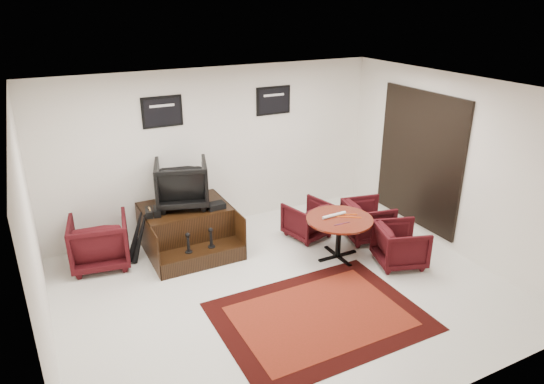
{
  "coord_description": "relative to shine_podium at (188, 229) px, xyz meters",
  "views": [
    {
      "loc": [
        -2.81,
        -5.14,
        3.84
      ],
      "look_at": [
        0.27,
        0.9,
        1.12
      ],
      "focal_mm": 32.0,
      "sensor_mm": 36.0,
      "label": 1
    }
  ],
  "objects": [
    {
      "name": "table_clutter",
      "position": [
        2.11,
        -1.38,
        0.35
      ],
      "size": [
        0.55,
        0.39,
        0.01
      ],
      "color": "#EA550D",
      "rests_on": "meeting_table"
    },
    {
      "name": "polish_kit",
      "position": [
        0.42,
        -0.24,
        0.43
      ],
      "size": [
        0.29,
        0.21,
        0.1
      ],
      "primitive_type": "cube",
      "rotation": [
        0.0,
        0.0,
        0.05
      ],
      "color": "black",
      "rests_on": "shine_podium"
    },
    {
      "name": "ground",
      "position": [
        0.81,
        -1.82,
        -0.33
      ],
      "size": [
        6.0,
        6.0,
        0.0
      ],
      "primitive_type": "plane",
      "color": "silver",
      "rests_on": "ground"
    },
    {
      "name": "umbrella_black",
      "position": [
        -0.8,
        -0.11,
        0.08
      ],
      "size": [
        0.3,
        0.11,
        0.81
      ],
      "primitive_type": null,
      "color": "black",
      "rests_on": "ground"
    },
    {
      "name": "shine_chair",
      "position": [
        0.0,
        0.14,
        0.8
      ],
      "size": [
        0.99,
        0.95,
        0.83
      ],
      "primitive_type": "imported",
      "rotation": [
        0.0,
        0.0,
        2.85
      ],
      "color": "black",
      "rests_on": "shine_podium"
    },
    {
      "name": "table_chair_window",
      "position": [
        2.83,
        -1.07,
        0.04
      ],
      "size": [
        0.8,
        0.83,
        0.74
      ],
      "primitive_type": "imported",
      "rotation": [
        0.0,
        0.0,
        1.37
      ],
      "color": "black",
      "rests_on": "ground"
    },
    {
      "name": "shoes_pair",
      "position": [
        -0.54,
        -0.03,
        0.44
      ],
      "size": [
        0.27,
        0.32,
        0.11
      ],
      "color": "black",
      "rests_on": "shine_podium"
    },
    {
      "name": "paper_roll",
      "position": [
        1.98,
        -1.29,
        0.37
      ],
      "size": [
        0.42,
        0.07,
        0.05
      ],
      "primitive_type": "cylinder",
      "rotation": [
        0.0,
        1.57,
        0.04
      ],
      "color": "silver",
      "rests_on": "meeting_table"
    },
    {
      "name": "area_rug",
      "position": [
        0.92,
        -2.58,
        -0.32
      ],
      "size": [
        2.6,
        1.95,
        0.01
      ],
      "color": "black",
      "rests_on": "ground"
    },
    {
      "name": "table_chair_back",
      "position": [
        1.96,
        -0.54,
        0.02
      ],
      "size": [
        0.79,
        0.76,
        0.69
      ],
      "primitive_type": "imported",
      "rotation": [
        0.0,
        0.0,
        3.37
      ],
      "color": "black",
      "rests_on": "ground"
    },
    {
      "name": "shine_podium",
      "position": [
        0.0,
        0.0,
        0.0
      ],
      "size": [
        1.38,
        1.42,
        0.71
      ],
      "color": "black",
      "rests_on": "ground"
    },
    {
      "name": "room_shell",
      "position": [
        1.22,
        -1.69,
        1.46
      ],
      "size": [
        6.02,
        5.02,
        2.81
      ],
      "color": "white",
      "rests_on": "ground"
    },
    {
      "name": "meeting_table",
      "position": [
        2.02,
        -1.38,
        0.26
      ],
      "size": [
        1.03,
        1.03,
        0.68
      ],
      "color": "#490F0A",
      "rests_on": "ground"
    },
    {
      "name": "table_chair_corner",
      "position": [
        2.74,
        -1.99,
        0.03
      ],
      "size": [
        0.83,
        0.86,
        0.72
      ],
      "primitive_type": "imported",
      "rotation": [
        0.0,
        0.0,
        1.26
      ],
      "color": "black",
      "rests_on": "ground"
    },
    {
      "name": "armchair_side",
      "position": [
        -1.36,
        0.08,
        0.1
      ],
      "size": [
        0.95,
        0.91,
        0.86
      ],
      "primitive_type": "imported",
      "rotation": [
        0.0,
        0.0,
        2.98
      ],
      "color": "black",
      "rests_on": "ground"
    },
    {
      "name": "umbrella_hooked",
      "position": [
        -0.84,
        -0.04,
        0.09
      ],
      "size": [
        0.31,
        0.12,
        0.83
      ],
      "primitive_type": null,
      "color": "black",
      "rests_on": "ground"
    }
  ]
}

